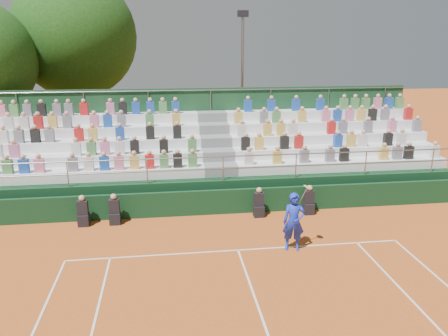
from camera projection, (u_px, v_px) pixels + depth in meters
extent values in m
plane|color=#BE581F|center=(238.00, 250.00, 14.34)|extent=(90.00, 90.00, 0.00)
cube|color=white|center=(238.00, 250.00, 14.34)|extent=(11.00, 0.06, 0.01)
cube|color=white|center=(258.00, 307.00, 11.30)|extent=(0.06, 6.40, 0.01)
cube|color=#0D3219|center=(225.00, 202.00, 17.24)|extent=(20.00, 0.15, 1.00)
cube|color=black|center=(84.00, 220.00, 16.21)|extent=(0.40, 0.40, 0.44)
cube|color=black|center=(83.00, 208.00, 16.08)|extent=(0.38, 0.25, 0.55)
sphere|color=tan|center=(82.00, 198.00, 15.97)|extent=(0.22, 0.22, 0.22)
cube|color=black|center=(115.00, 218.00, 16.36)|extent=(0.40, 0.40, 0.44)
cube|color=black|center=(114.00, 206.00, 16.22)|extent=(0.38, 0.25, 0.55)
sphere|color=tan|center=(113.00, 197.00, 16.12)|extent=(0.22, 0.22, 0.22)
cube|color=black|center=(259.00, 211.00, 17.05)|extent=(0.40, 0.40, 0.44)
cube|color=black|center=(259.00, 199.00, 16.92)|extent=(0.38, 0.25, 0.55)
sphere|color=tan|center=(259.00, 190.00, 16.81)|extent=(0.22, 0.22, 0.22)
cube|color=black|center=(308.00, 208.00, 17.31)|extent=(0.40, 0.40, 0.44)
cube|color=black|center=(309.00, 197.00, 17.17)|extent=(0.38, 0.25, 0.55)
sphere|color=tan|center=(310.00, 188.00, 17.07)|extent=(0.22, 0.22, 0.22)
cube|color=#0D3219|center=(216.00, 176.00, 20.16)|extent=(20.00, 5.20, 1.20)
cube|color=silver|center=(90.00, 174.00, 17.66)|extent=(9.30, 0.85, 0.42)
cube|color=silver|center=(342.00, 165.00, 19.02)|extent=(9.30, 0.85, 0.42)
cube|color=slate|center=(220.00, 169.00, 18.34)|extent=(1.40, 0.85, 0.42)
cube|color=silver|center=(92.00, 159.00, 18.35)|extent=(9.30, 0.85, 0.42)
cube|color=silver|center=(335.00, 151.00, 19.71)|extent=(9.30, 0.85, 0.42)
cube|color=slate|center=(218.00, 155.00, 19.03)|extent=(1.40, 0.85, 0.42)
cube|color=silver|center=(94.00, 145.00, 19.04)|extent=(9.30, 0.85, 0.42)
cube|color=silver|center=(329.00, 138.00, 20.40)|extent=(9.30, 0.85, 0.42)
cube|color=slate|center=(216.00, 141.00, 19.72)|extent=(1.40, 0.85, 0.42)
cube|color=silver|center=(96.00, 131.00, 19.73)|extent=(9.30, 0.85, 0.42)
cube|color=silver|center=(324.00, 125.00, 21.08)|extent=(9.30, 0.85, 0.42)
cube|color=slate|center=(214.00, 128.00, 20.41)|extent=(1.40, 0.85, 0.42)
cube|color=silver|center=(98.00, 119.00, 20.42)|extent=(9.30, 0.85, 0.42)
cube|color=silver|center=(318.00, 114.00, 21.77)|extent=(9.30, 0.85, 0.42)
cube|color=slate|center=(212.00, 116.00, 21.10)|extent=(1.40, 0.85, 0.42)
cube|color=#1A4525|center=(211.00, 132.00, 21.85)|extent=(20.00, 0.12, 4.40)
cylinder|color=gray|center=(223.00, 157.00, 17.28)|extent=(20.00, 0.05, 0.05)
cylinder|color=gray|center=(211.00, 90.00, 21.16)|extent=(20.00, 0.05, 0.05)
cube|color=#4C8C4C|center=(8.00, 167.00, 17.00)|extent=(0.36, 0.24, 0.56)
cube|color=#1E4CB2|center=(24.00, 166.00, 17.07)|extent=(0.36, 0.24, 0.56)
cube|color=pink|center=(39.00, 165.00, 17.15)|extent=(0.36, 0.24, 0.56)
cube|color=slate|center=(73.00, 164.00, 17.31)|extent=(0.36, 0.24, 0.56)
cube|color=silver|center=(89.00, 164.00, 17.39)|extent=(0.36, 0.24, 0.56)
cube|color=#1E4CB2|center=(104.00, 163.00, 17.46)|extent=(0.36, 0.24, 0.56)
cube|color=pink|center=(119.00, 163.00, 17.53)|extent=(0.36, 0.24, 0.56)
cube|color=gold|center=(134.00, 162.00, 17.61)|extent=(0.36, 0.24, 0.56)
cube|color=red|center=(150.00, 162.00, 17.69)|extent=(0.36, 0.24, 0.56)
cube|color=#4C8C4C|center=(164.00, 161.00, 17.76)|extent=(0.36, 0.24, 0.56)
cube|color=black|center=(178.00, 161.00, 17.83)|extent=(0.36, 0.24, 0.56)
cube|color=#4C8C4C|center=(193.00, 160.00, 17.91)|extent=(0.36, 0.24, 0.56)
cube|color=pink|center=(15.00, 151.00, 17.69)|extent=(0.36, 0.24, 0.56)
cube|color=silver|center=(76.00, 149.00, 18.00)|extent=(0.36, 0.24, 0.56)
cube|color=#4C8C4C|center=(91.00, 148.00, 18.08)|extent=(0.36, 0.24, 0.56)
cube|color=pink|center=(105.00, 148.00, 18.15)|extent=(0.36, 0.24, 0.56)
cube|color=silver|center=(120.00, 148.00, 18.22)|extent=(0.36, 0.24, 0.56)
cube|color=black|center=(135.00, 147.00, 18.30)|extent=(0.36, 0.24, 0.56)
cube|color=black|center=(164.00, 146.00, 18.45)|extent=(0.36, 0.24, 0.56)
cube|color=#4C8C4C|center=(192.00, 145.00, 18.61)|extent=(0.36, 0.24, 0.56)
cube|color=silver|center=(4.00, 137.00, 18.30)|extent=(0.36, 0.24, 0.56)
cube|color=slate|center=(19.00, 136.00, 18.38)|extent=(0.36, 0.24, 0.56)
cube|color=black|center=(35.00, 136.00, 18.46)|extent=(0.36, 0.24, 0.56)
cube|color=slate|center=(50.00, 135.00, 18.53)|extent=(0.36, 0.24, 0.56)
cube|color=red|center=(79.00, 135.00, 18.69)|extent=(0.36, 0.24, 0.56)
cube|color=gold|center=(93.00, 134.00, 18.76)|extent=(0.36, 0.24, 0.56)
cube|color=#1E4CB2|center=(120.00, 134.00, 18.91)|extent=(0.36, 0.24, 0.56)
cube|color=black|center=(150.00, 133.00, 19.07)|extent=(0.36, 0.24, 0.56)
cube|color=black|center=(177.00, 132.00, 19.22)|extent=(0.36, 0.24, 0.56)
cube|color=silver|center=(9.00, 123.00, 18.99)|extent=(0.36, 0.24, 0.56)
cube|color=silver|center=(25.00, 123.00, 19.07)|extent=(0.36, 0.24, 0.56)
cube|color=red|center=(38.00, 122.00, 19.14)|extent=(0.36, 0.24, 0.56)
cube|color=gold|center=(53.00, 122.00, 19.22)|extent=(0.36, 0.24, 0.56)
cube|color=slate|center=(67.00, 122.00, 19.30)|extent=(0.36, 0.24, 0.56)
cube|color=pink|center=(94.00, 121.00, 19.45)|extent=(0.36, 0.24, 0.56)
cube|color=#1E4CB2|center=(108.00, 121.00, 19.52)|extent=(0.36, 0.24, 0.56)
cube|color=slate|center=(122.00, 120.00, 19.60)|extent=(0.36, 0.24, 0.56)
cube|color=#4C8C4C|center=(150.00, 120.00, 19.75)|extent=(0.36, 0.24, 0.56)
cube|color=gold|center=(176.00, 119.00, 19.91)|extent=(0.36, 0.24, 0.56)
cube|color=pink|center=(2.00, 111.00, 19.61)|extent=(0.36, 0.24, 0.56)
cube|color=#4C8C4C|center=(14.00, 110.00, 19.68)|extent=(0.36, 0.24, 0.56)
cube|color=slate|center=(28.00, 110.00, 19.75)|extent=(0.36, 0.24, 0.56)
cube|color=black|center=(42.00, 110.00, 19.83)|extent=(0.36, 0.24, 0.56)
cube|color=slate|center=(57.00, 110.00, 19.91)|extent=(0.36, 0.24, 0.56)
cube|color=slate|center=(69.00, 109.00, 19.98)|extent=(0.36, 0.24, 0.56)
cube|color=red|center=(84.00, 109.00, 20.07)|extent=(0.36, 0.24, 0.56)
cube|color=pink|center=(111.00, 109.00, 20.22)|extent=(0.36, 0.24, 0.56)
cube|color=black|center=(123.00, 108.00, 20.29)|extent=(0.36, 0.24, 0.56)
cube|color=#1E4CB2|center=(136.00, 108.00, 20.36)|extent=(0.36, 0.24, 0.56)
cube|color=#1E4CB2|center=(150.00, 108.00, 20.45)|extent=(0.36, 0.24, 0.56)
cube|color=#4C8C4C|center=(163.00, 108.00, 20.52)|extent=(0.36, 0.24, 0.56)
cube|color=#1E4CB2|center=(175.00, 107.00, 20.60)|extent=(0.36, 0.24, 0.56)
cube|color=silver|center=(249.00, 158.00, 18.21)|extent=(0.36, 0.24, 0.56)
cube|color=gold|center=(277.00, 157.00, 18.36)|extent=(0.36, 0.24, 0.56)
cube|color=slate|center=(304.00, 156.00, 18.51)|extent=(0.36, 0.24, 0.56)
cube|color=slate|center=(330.00, 155.00, 18.65)|extent=(0.36, 0.24, 0.56)
cube|color=black|center=(344.00, 155.00, 18.74)|extent=(0.36, 0.24, 0.56)
cube|color=gold|center=(384.00, 153.00, 18.96)|extent=(0.36, 0.24, 0.56)
cube|color=slate|center=(397.00, 153.00, 19.04)|extent=(0.36, 0.24, 0.56)
cube|color=black|center=(409.00, 153.00, 19.11)|extent=(0.36, 0.24, 0.56)
cube|color=silver|center=(434.00, 152.00, 19.26)|extent=(0.36, 0.24, 0.56)
cube|color=black|center=(245.00, 144.00, 18.90)|extent=(0.36, 0.24, 0.56)
cube|color=gold|center=(259.00, 143.00, 18.97)|extent=(0.36, 0.24, 0.56)
cube|color=black|center=(284.00, 142.00, 19.12)|extent=(0.36, 0.24, 0.56)
cube|color=red|center=(299.00, 142.00, 19.20)|extent=(0.36, 0.24, 0.56)
cube|color=#1E4CB2|center=(338.00, 141.00, 19.43)|extent=(0.36, 0.24, 0.56)
cube|color=gold|center=(351.00, 140.00, 19.51)|extent=(0.36, 0.24, 0.56)
cube|color=silver|center=(363.00, 140.00, 19.58)|extent=(0.36, 0.24, 0.56)
cube|color=black|center=(388.00, 139.00, 19.73)|extent=(0.36, 0.24, 0.56)
cube|color=silver|center=(402.00, 139.00, 19.81)|extent=(0.36, 0.24, 0.56)
cube|color=silver|center=(241.00, 130.00, 19.58)|extent=(0.36, 0.24, 0.56)
cube|color=gold|center=(267.00, 130.00, 19.73)|extent=(0.36, 0.24, 0.56)
cube|color=gold|center=(281.00, 129.00, 19.81)|extent=(0.36, 0.24, 0.56)
cube|color=silver|center=(293.00, 129.00, 19.88)|extent=(0.36, 0.24, 0.56)
cube|color=red|center=(331.00, 128.00, 20.12)|extent=(0.36, 0.24, 0.56)
cube|color=slate|center=(343.00, 128.00, 20.19)|extent=(0.36, 0.24, 0.56)
cube|color=slate|center=(368.00, 127.00, 20.34)|extent=(0.36, 0.24, 0.56)
cube|color=pink|center=(392.00, 126.00, 20.49)|extent=(0.36, 0.24, 0.56)
cube|color=slate|center=(417.00, 126.00, 20.65)|extent=(0.36, 0.24, 0.56)
cube|color=gold|center=(238.00, 118.00, 20.27)|extent=(0.36, 0.24, 0.56)
cube|color=slate|center=(264.00, 117.00, 20.42)|extent=(0.36, 0.24, 0.56)
cube|color=#4C8C4C|center=(276.00, 117.00, 20.50)|extent=(0.36, 0.24, 0.56)
cube|color=gold|center=(302.00, 116.00, 20.66)|extent=(0.36, 0.24, 0.56)
cube|color=pink|center=(326.00, 116.00, 20.81)|extent=(0.36, 0.24, 0.56)
cube|color=#1E4CB2|center=(337.00, 116.00, 20.88)|extent=(0.36, 0.24, 0.56)
cube|color=pink|center=(350.00, 115.00, 20.96)|extent=(0.36, 0.24, 0.56)
cube|color=gold|center=(361.00, 115.00, 21.03)|extent=(0.36, 0.24, 0.56)
cube|color=black|center=(372.00, 115.00, 21.10)|extent=(0.36, 0.24, 0.56)
cube|color=slate|center=(385.00, 114.00, 21.19)|extent=(0.36, 0.24, 0.56)
cube|color=red|center=(408.00, 114.00, 21.34)|extent=(0.36, 0.24, 0.56)
cube|color=#1E4CB2|center=(248.00, 106.00, 21.04)|extent=(0.36, 0.24, 0.56)
cube|color=#1E4CB2|center=(271.00, 105.00, 21.18)|extent=(0.36, 0.24, 0.56)
cube|color=#1E4CB2|center=(296.00, 105.00, 21.34)|extent=(0.36, 0.24, 0.56)
cube|color=#1E4CB2|center=(320.00, 104.00, 21.50)|extent=(0.36, 0.24, 0.56)
cube|color=#4C8C4C|center=(344.00, 104.00, 21.65)|extent=(0.36, 0.24, 0.56)
cube|color=#4C8C4C|center=(355.00, 104.00, 21.72)|extent=(0.36, 0.24, 0.56)
cube|color=#4C8C4C|center=(365.00, 104.00, 21.79)|extent=(0.36, 0.24, 0.56)
cube|color=pink|center=(377.00, 103.00, 21.87)|extent=(0.36, 0.24, 0.56)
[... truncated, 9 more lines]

